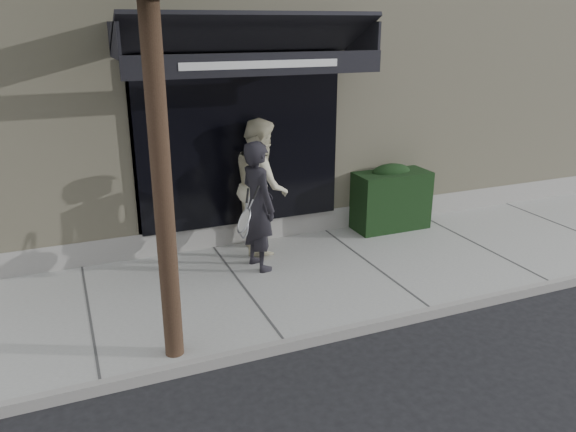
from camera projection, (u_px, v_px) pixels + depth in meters
name	position (u px, v px, depth m)	size (l,w,h in m)	color
ground	(369.00, 270.00, 8.45)	(80.00, 80.00, 0.00)	black
sidewalk	(369.00, 266.00, 8.43)	(20.00, 3.00, 0.12)	gray
curb	(432.00, 312.00, 7.07)	(20.00, 0.10, 0.14)	gray
building_facade	(256.00, 62.00, 11.88)	(14.30, 8.04, 5.64)	#BCB28F
hedge	(390.00, 197.00, 9.72)	(1.30, 0.70, 1.14)	black
pedestrian_front	(258.00, 206.00, 7.97)	(0.72, 0.91, 1.88)	black
pedestrian_back	(261.00, 185.00, 8.66)	(0.97, 1.14, 2.07)	beige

